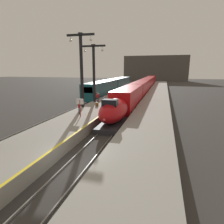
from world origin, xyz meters
TOP-DOWN VIEW (x-y plane):
  - ground_plane at (0.00, 0.00)m, footprint 260.00×260.00m
  - platform_left at (-4.05, 24.75)m, footprint 4.80×110.00m
  - platform_right at (4.05, 24.75)m, footprint 4.80×110.00m
  - platform_left_safety_stripe at (-1.77, 24.75)m, footprint 0.20×107.80m
  - rail_main_left at (-0.75, 27.50)m, footprint 0.08×110.00m
  - rail_main_right at (0.75, 27.50)m, footprint 0.08×110.00m
  - rail_secondary_left at (-8.85, 27.50)m, footprint 0.08×110.00m
  - rail_secondary_right at (-7.35, 27.50)m, footprint 0.08×110.00m
  - highspeed_train_main at (0.00, 43.38)m, footprint 2.92×76.02m
  - regional_train_adjacent at (-8.10, 39.41)m, footprint 2.85×36.60m
  - station_column_mid at (-5.90, 14.46)m, footprint 4.00×0.68m
  - station_column_far at (-5.90, 19.32)m, footprint 4.00×0.68m
  - passenger_near_edge at (-2.73, 14.99)m, footprint 0.45×0.42m
  - passenger_mid_platform at (-4.47, 10.13)m, footprint 0.35×0.53m
  - passenger_far_waiting at (-5.01, 18.49)m, footprint 0.42×0.44m
  - rolling_suitcase at (-4.09, 15.55)m, footprint 0.40×0.22m
  - departure_info_board at (-3.78, 9.01)m, footprint 0.90×0.10m
  - terminus_back_wall at (0.00, 102.00)m, footprint 36.00×2.00m

SIDE VIEW (x-z plane):
  - ground_plane at x=0.00m, z-range 0.00..0.00m
  - rail_main_left at x=-0.75m, z-range 0.00..0.12m
  - rail_main_right at x=0.75m, z-range 0.00..0.12m
  - rail_secondary_left at x=-8.85m, z-range 0.00..0.12m
  - rail_secondary_right at x=-7.35m, z-range 0.00..0.12m
  - platform_left at x=-4.05m, z-range 0.00..1.05m
  - platform_right at x=4.05m, z-range 0.00..1.05m
  - platform_left_safety_stripe at x=-1.77m, z-range 1.05..1.06m
  - rolling_suitcase at x=-4.09m, z-range 0.86..1.85m
  - highspeed_train_main at x=0.00m, z-range 0.17..3.77m
  - passenger_near_edge at x=-2.73m, z-range 1.19..2.88m
  - passenger_mid_platform at x=-4.47m, z-range 1.19..2.88m
  - passenger_far_waiting at x=-5.01m, z-range 1.19..2.88m
  - regional_train_adjacent at x=-8.10m, z-range 0.23..4.03m
  - departure_info_board at x=-3.78m, z-range 1.50..3.62m
  - station_column_far at x=-5.90m, z-range 1.99..11.26m
  - terminus_back_wall at x=0.00m, z-range 0.00..14.00m
  - station_column_mid at x=-5.90m, z-range 2.01..12.19m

